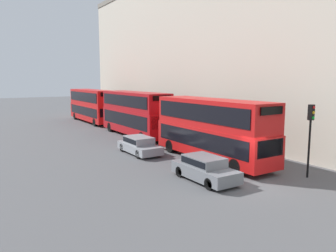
# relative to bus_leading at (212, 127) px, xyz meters

# --- Properties ---
(ground_plane) EXTENTS (200.00, 200.00, 0.00)m
(ground_plane) POSITION_rel_bus_leading_xyz_m (-1.60, -5.42, -2.40)
(ground_plane) COLOR #515154
(bus_leading) EXTENTS (2.59, 10.49, 4.35)m
(bus_leading) POSITION_rel_bus_leading_xyz_m (0.00, 0.00, 0.00)
(bus_leading) COLOR red
(bus_leading) RESTS_ON ground
(bus_second_in_queue) EXTENTS (2.59, 10.84, 4.46)m
(bus_second_in_queue) POSITION_rel_bus_leading_xyz_m (0.00, 12.15, 0.06)
(bus_second_in_queue) COLOR #A80F14
(bus_second_in_queue) RESTS_ON ground
(bus_third_in_queue) EXTENTS (2.59, 11.46, 4.34)m
(bus_third_in_queue) POSITION_rel_bus_leading_xyz_m (0.00, 24.91, -0.00)
(bus_third_in_queue) COLOR red
(bus_third_in_queue) RESTS_ON ground
(car_dark_sedan) EXTENTS (1.80, 4.25, 1.40)m
(car_dark_sedan) POSITION_rel_bus_leading_xyz_m (-3.40, -3.49, -1.66)
(car_dark_sedan) COLOR slate
(car_dark_sedan) RESTS_ON ground
(car_hatchback) EXTENTS (1.81, 4.34, 1.33)m
(car_hatchback) POSITION_rel_bus_leading_xyz_m (-3.40, 4.59, -1.69)
(car_hatchback) COLOR gray
(car_hatchback) RESTS_ON ground
(traffic_light) EXTENTS (0.30, 0.36, 4.29)m
(traffic_light) POSITION_rel_bus_leading_xyz_m (2.09, -6.27, 0.68)
(traffic_light) COLOR black
(traffic_light) RESTS_ON ground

